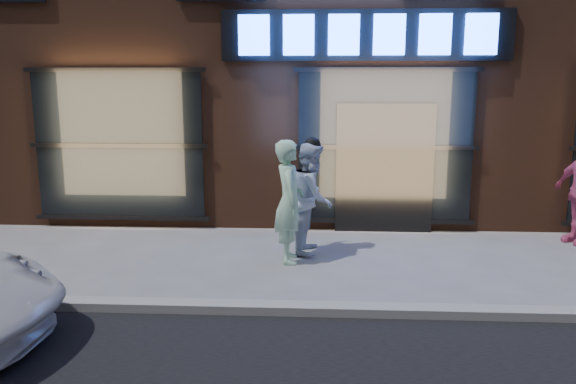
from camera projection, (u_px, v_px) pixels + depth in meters
The scene contains 4 objects.
ground at pixel (418, 316), 6.80m from camera, with size 90.00×90.00×0.00m, color slate.
curb at pixel (418, 311), 6.79m from camera, with size 60.00×0.25×0.12m, color gray.
man_bowtie at pixel (289, 202), 8.70m from camera, with size 0.70×0.46×1.92m, color #AFE6BD.
man_cap at pixel (312, 198), 9.21m from camera, with size 0.89×0.69×1.83m, color white.
Camera 1 is at (-1.24, -6.45, 2.80)m, focal length 35.00 mm.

